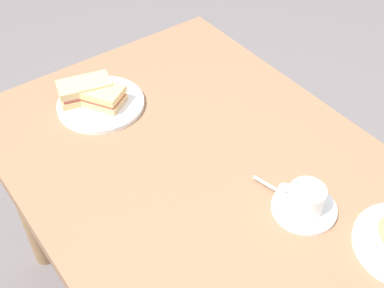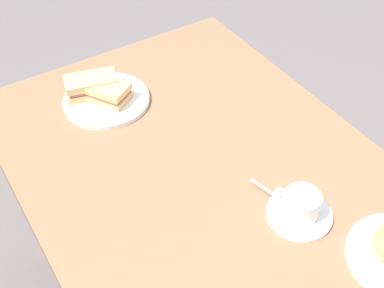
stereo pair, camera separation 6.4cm
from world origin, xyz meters
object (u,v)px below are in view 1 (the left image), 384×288
(dining_table, at_px, (206,198))
(sandwich_plate, at_px, (101,104))
(sandwich_back, at_px, (85,90))
(coffee_cup, at_px, (306,198))
(sandwich_front, at_px, (100,95))
(coffee_saucer, at_px, (304,208))
(spoon, at_px, (276,190))

(dining_table, xyz_separation_m, sandwich_plate, (-0.37, -0.09, 0.12))
(sandwich_plate, distance_m, sandwich_back, 0.06)
(sandwich_back, height_order, coffee_cup, coffee_cup)
(sandwich_front, bearing_deg, sandwich_back, -150.32)
(sandwich_plate, xyz_separation_m, coffee_saucer, (0.60, 0.19, -0.00))
(sandwich_plate, distance_m, sandwich_front, 0.03)
(sandwich_plate, xyz_separation_m, coffee_cup, (0.60, 0.19, 0.03))
(coffee_saucer, relative_size, coffee_cup, 1.42)
(sandwich_front, relative_size, spoon, 1.53)
(sandwich_plate, distance_m, coffee_cup, 0.63)
(sandwich_front, bearing_deg, sandwich_plate, -151.32)
(dining_table, height_order, sandwich_back, sandwich_back)
(sandwich_plate, relative_size, coffee_cup, 2.31)
(sandwich_front, bearing_deg, coffee_saucer, 17.74)
(sandwich_front, distance_m, spoon, 0.56)
(dining_table, bearing_deg, sandwich_back, -164.14)
(dining_table, relative_size, sandwich_front, 7.98)
(spoon, bearing_deg, sandwich_plate, -161.62)
(coffee_cup, bearing_deg, coffee_saucer, 23.17)
(coffee_saucer, height_order, spoon, spoon)
(sandwich_back, relative_size, coffee_saucer, 1.06)
(sandwich_back, xyz_separation_m, spoon, (0.57, 0.20, -0.03))
(sandwich_back, bearing_deg, coffee_cup, 18.59)
(sandwich_back, relative_size, coffee_cup, 1.51)
(coffee_cup, bearing_deg, spoon, -166.76)
(sandwich_plate, bearing_deg, sandwich_back, -150.26)
(sandwich_plate, xyz_separation_m, sandwich_front, (0.00, 0.00, 0.03))
(sandwich_plate, height_order, sandwich_back, sandwich_back)
(coffee_cup, xyz_separation_m, spoon, (-0.07, -0.02, -0.03))
(dining_table, height_order, sandwich_plate, sandwich_plate)
(dining_table, bearing_deg, coffee_saucer, 23.20)
(sandwich_front, bearing_deg, spoon, 18.33)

